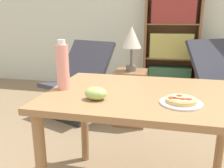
{
  "coord_description": "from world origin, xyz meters",
  "views": [
    {
      "loc": [
        0.11,
        -1.41,
        1.15
      ],
      "look_at": [
        -0.18,
        -0.16,
        0.79
      ],
      "focal_mm": 38.0,
      "sensor_mm": 36.0,
      "label": 1
    }
  ],
  "objects_px": {
    "grape_bunch": "(96,94)",
    "drink_bottle": "(63,66)",
    "pizza_on_plate": "(181,101)",
    "lounge_chair_far": "(219,86)",
    "side_table": "(130,97)",
    "bookshelf": "(171,44)",
    "table_lamp": "(132,39)",
    "lounge_chair_near": "(78,91)"
  },
  "relations": [
    {
      "from": "lounge_chair_far",
      "to": "drink_bottle",
      "type": "bearing_deg",
      "value": -155.31
    },
    {
      "from": "pizza_on_plate",
      "to": "grape_bunch",
      "type": "height_order",
      "value": "grape_bunch"
    },
    {
      "from": "drink_bottle",
      "to": "lounge_chair_far",
      "type": "bearing_deg",
      "value": 56.56
    },
    {
      "from": "pizza_on_plate",
      "to": "grape_bunch",
      "type": "xyz_separation_m",
      "value": [
        -0.44,
        -0.03,
        0.02
      ]
    },
    {
      "from": "pizza_on_plate",
      "to": "drink_bottle",
      "type": "height_order",
      "value": "drink_bottle"
    },
    {
      "from": "grape_bunch",
      "to": "lounge_chair_far",
      "type": "height_order",
      "value": "lounge_chair_far"
    },
    {
      "from": "pizza_on_plate",
      "to": "grape_bunch",
      "type": "relative_size",
      "value": 1.77
    },
    {
      "from": "drink_bottle",
      "to": "lounge_chair_near",
      "type": "xyz_separation_m",
      "value": [
        -0.44,
        1.34,
        -0.59
      ]
    },
    {
      "from": "bookshelf",
      "to": "drink_bottle",
      "type": "bearing_deg",
      "value": -104.53
    },
    {
      "from": "grape_bunch",
      "to": "side_table",
      "type": "distance_m",
      "value": 1.44
    },
    {
      "from": "drink_bottle",
      "to": "side_table",
      "type": "xyz_separation_m",
      "value": [
        0.24,
        1.21,
        -0.57
      ]
    },
    {
      "from": "pizza_on_plate",
      "to": "bookshelf",
      "type": "distance_m",
      "value": 2.69
    },
    {
      "from": "lounge_chair_far",
      "to": "side_table",
      "type": "relative_size",
      "value": 1.63
    },
    {
      "from": "drink_bottle",
      "to": "side_table",
      "type": "relative_size",
      "value": 0.49
    },
    {
      "from": "grape_bunch",
      "to": "drink_bottle",
      "type": "height_order",
      "value": "drink_bottle"
    },
    {
      "from": "pizza_on_plate",
      "to": "lounge_chair_far",
      "type": "relative_size",
      "value": 0.22
    },
    {
      "from": "grape_bunch",
      "to": "table_lamp",
      "type": "xyz_separation_m",
      "value": [
        -0.01,
        1.36,
        0.17
      ]
    },
    {
      "from": "lounge_chair_far",
      "to": "bookshelf",
      "type": "bearing_deg",
      "value": 105.01
    },
    {
      "from": "pizza_on_plate",
      "to": "lounge_chair_far",
      "type": "xyz_separation_m",
      "value": [
        0.62,
        2.09,
        -0.46
      ]
    },
    {
      "from": "drink_bottle",
      "to": "table_lamp",
      "type": "distance_m",
      "value": 1.24
    },
    {
      "from": "drink_bottle",
      "to": "lounge_chair_near",
      "type": "height_order",
      "value": "drink_bottle"
    },
    {
      "from": "pizza_on_plate",
      "to": "drink_bottle",
      "type": "distance_m",
      "value": 0.71
    },
    {
      "from": "grape_bunch",
      "to": "bookshelf",
      "type": "relative_size",
      "value": 0.07
    },
    {
      "from": "grape_bunch",
      "to": "drink_bottle",
      "type": "distance_m",
      "value": 0.31
    },
    {
      "from": "drink_bottle",
      "to": "lounge_chair_near",
      "type": "distance_m",
      "value": 1.53
    },
    {
      "from": "bookshelf",
      "to": "side_table",
      "type": "height_order",
      "value": "bookshelf"
    },
    {
      "from": "bookshelf",
      "to": "table_lamp",
      "type": "bearing_deg",
      "value": -107.57
    },
    {
      "from": "lounge_chair_near",
      "to": "table_lamp",
      "type": "distance_m",
      "value": 0.95
    },
    {
      "from": "lounge_chair_far",
      "to": "table_lamp",
      "type": "distance_m",
      "value": 1.47
    },
    {
      "from": "grape_bunch",
      "to": "drink_bottle",
      "type": "bearing_deg",
      "value": 149.23
    },
    {
      "from": "side_table",
      "to": "table_lamp",
      "type": "distance_m",
      "value": 0.64
    },
    {
      "from": "grape_bunch",
      "to": "lounge_chair_near",
      "type": "bearing_deg",
      "value": 114.8
    },
    {
      "from": "table_lamp",
      "to": "bookshelf",
      "type": "bearing_deg",
      "value": 72.43
    },
    {
      "from": "lounge_chair_near",
      "to": "bookshelf",
      "type": "relative_size",
      "value": 0.58
    },
    {
      "from": "pizza_on_plate",
      "to": "grape_bunch",
      "type": "distance_m",
      "value": 0.44
    },
    {
      "from": "drink_bottle",
      "to": "side_table",
      "type": "distance_m",
      "value": 1.36
    },
    {
      "from": "grape_bunch",
      "to": "drink_bottle",
      "type": "relative_size",
      "value": 0.4
    },
    {
      "from": "lounge_chair_near",
      "to": "bookshelf",
      "type": "xyz_separation_m",
      "value": [
        1.1,
        1.23,
        0.48
      ]
    },
    {
      "from": "lounge_chair_near",
      "to": "grape_bunch",
      "type": "bearing_deg",
      "value": -44.34
    },
    {
      "from": "grape_bunch",
      "to": "lounge_chair_far",
      "type": "bearing_deg",
      "value": 63.59
    },
    {
      "from": "lounge_chair_near",
      "to": "bookshelf",
      "type": "distance_m",
      "value": 1.72
    },
    {
      "from": "pizza_on_plate",
      "to": "bookshelf",
      "type": "xyz_separation_m",
      "value": [
        -0.02,
        2.69,
        0.02
      ]
    }
  ]
}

